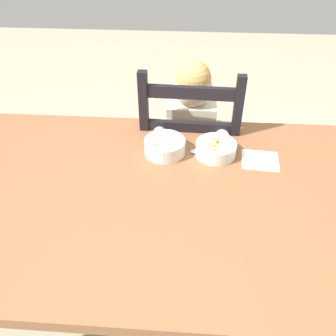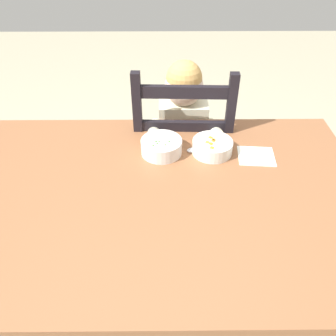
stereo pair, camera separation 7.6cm
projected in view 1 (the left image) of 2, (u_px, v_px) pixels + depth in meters
name	position (u px, v px, depth m)	size (l,w,h in m)	color
ground_plane	(151.00, 306.00, 1.65)	(8.00, 8.00, 0.00)	#A9A286
dining_table	(146.00, 209.00, 1.26)	(1.54, 0.96, 0.72)	brown
dining_chair	(189.00, 160.00, 1.77)	(0.43, 0.43, 0.97)	black
child_figure	(191.00, 131.00, 1.66)	(0.32, 0.31, 0.96)	beige
bowl_of_peas	(165.00, 146.00, 1.36)	(0.16, 0.16, 0.06)	white
bowl_of_carrots	(216.00, 149.00, 1.35)	(0.15, 0.15, 0.05)	white
spoon	(201.00, 150.00, 1.39)	(0.14, 0.07, 0.01)	silver
paper_napkin	(260.00, 160.00, 1.34)	(0.14, 0.12, 0.00)	white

